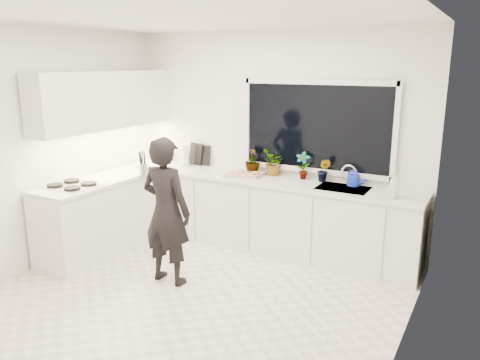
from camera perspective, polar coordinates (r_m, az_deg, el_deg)
The scene contains 25 objects.
floor at distance 4.95m, azimuth -5.43°, elevation -13.72°, with size 4.00×3.50×0.02m, color beige.
wall_back at distance 5.99m, azimuth 3.89°, elevation 4.96°, with size 4.00×0.02×2.70m, color white.
wall_left at distance 5.86m, azimuth -22.20°, elevation 3.75°, with size 0.02×3.50×2.70m, color white.
wall_right at distance 3.74m, azimuth 20.32°, elevation -1.44°, with size 0.02×3.50×2.70m, color white.
ceiling at distance 4.41m, azimuth -6.29°, elevation 19.41°, with size 4.00×3.50×0.02m, color white.
window at distance 5.70m, azimuth 9.26°, elevation 6.38°, with size 1.80×0.02×1.00m, color black.
base_cabinets_back at distance 5.93m, azimuth 2.45°, elevation -4.17°, with size 3.92×0.58×0.88m, color white.
base_cabinets_left at distance 6.04m, azimuth -16.80°, elevation -4.42°, with size 0.58×1.60×0.88m, color white.
countertop_back at distance 5.79m, azimuth 2.45°, elevation 0.13°, with size 3.94×0.62×0.04m, color silver.
countertop_left at distance 5.92m, azimuth -17.11°, elevation -0.19°, with size 0.62×1.60×0.04m, color silver.
upper_cabinets at distance 6.10m, azimuth -16.17°, elevation 9.34°, with size 0.34×2.10×0.70m, color white.
sink at distance 5.44m, azimuth 12.42°, elevation -1.46°, with size 0.58×0.42×0.14m, color silver.
faucet at distance 5.58m, azimuth 13.12°, elevation 0.61°, with size 0.03×0.03×0.22m, color silver.
stovetop at distance 5.70m, azimuth -19.80°, elevation -0.58°, with size 0.56×0.48×0.03m, color black.
person at distance 4.96m, azimuth -8.98°, elevation -3.79°, with size 0.58×0.38×1.58m, color black.
pizza_tray at distance 5.86m, azimuth 0.60°, elevation 0.65°, with size 0.47×0.35×0.03m, color silver.
pizza at distance 5.86m, azimuth 0.61°, elevation 0.81°, with size 0.43×0.31×0.01m, color red.
watering_can at distance 5.54m, azimuth 13.64°, elevation -0.01°, with size 0.14×0.14×0.13m, color #162DD5.
paper_towel_roll at distance 6.47m, azimuth -6.71°, elevation 2.88°, with size 0.11×0.11×0.26m, color silver.
knife_block at distance 6.74m, azimuth -9.18°, elevation 3.07°, with size 0.13×0.10×0.22m, color olive.
utensil_crock at distance 5.97m, azimuth -11.74°, elevation 1.25°, with size 0.13×0.13×0.16m, color silver.
picture_frame_large at distance 6.47m, azimuth -4.58°, elevation 3.03°, with size 0.22×0.02×0.28m, color black.
picture_frame_small at distance 6.53m, azimuth -5.42°, elevation 3.20°, with size 0.25×0.02×0.30m, color black.
herb_plants at distance 5.83m, azimuth 4.69°, elevation 2.02°, with size 1.16×0.34×0.34m.
soap_bottles at distance 5.12m, azimuth 18.22°, elevation -0.73°, with size 0.15×0.15×0.29m.
Camera 1 is at (2.53, -3.58, 2.29)m, focal length 35.00 mm.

